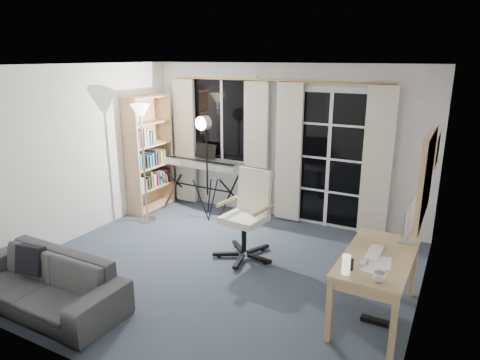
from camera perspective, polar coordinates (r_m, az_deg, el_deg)
name	(u,v)px	position (r m, az deg, el deg)	size (l,w,h in m)	color
floor	(218,269)	(5.35, -3.01, -11.73)	(4.50, 4.00, 0.02)	#313947
window	(223,120)	(7.03, -2.29, 8.06)	(1.20, 0.08, 1.40)	white
french_door	(329,160)	(6.42, 11.80, 2.63)	(1.32, 0.09, 2.11)	white
curtains	(271,151)	(6.61, 4.21, 3.93)	(3.60, 0.07, 2.13)	gold
bookshelf	(147,157)	(7.23, -12.27, 3.07)	(0.31, 0.88, 1.90)	tan
torchiere_lamp	(142,128)	(6.55, -12.98, 6.75)	(0.37, 0.37, 1.82)	#B2B2B7
keyboard_piano	(202,164)	(7.07, -5.07, 2.10)	(1.43, 0.73, 1.03)	black
studio_light	(204,135)	(6.53, -4.80, 5.96)	(0.34, 0.35, 1.67)	black
office_chair	(250,206)	(5.44, 1.33, -3.46)	(0.77, 0.78, 1.13)	black
desk	(377,263)	(4.38, 17.84, -10.54)	(0.64, 1.25, 0.66)	tan
monitor	(409,219)	(4.64, 21.62, -4.89)	(0.16, 0.48, 0.42)	silver
desk_clutter	(366,277)	(4.22, 16.42, -12.36)	(0.40, 0.75, 0.84)	white
mug	(379,276)	(3.86, 18.09, -12.05)	(0.11, 0.09, 0.11)	silver
wall_mirror	(426,176)	(3.82, 23.54, 0.51)	(0.04, 0.94, 0.74)	tan
framed_print	(436,150)	(4.68, 24.69, 3.71)	(0.03, 0.42, 0.32)	tan
wall_shelf	(431,158)	(5.21, 24.09, 2.75)	(0.16, 0.30, 0.18)	tan
sofa	(40,275)	(4.88, -25.07, -11.36)	(1.84, 0.55, 0.72)	#313134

